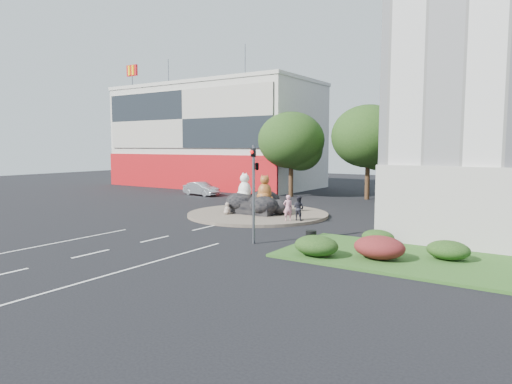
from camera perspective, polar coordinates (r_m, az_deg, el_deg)
ground at (r=25.00m, az=-12.52°, el=-5.79°), size 120.00×120.00×0.00m
roundabout_island at (r=32.61m, az=0.23°, el=-2.79°), size 10.00×10.00×0.20m
rock_plinth at (r=32.53m, az=0.23°, el=-1.83°), size 3.20×2.60×0.90m
shophouse_block at (r=57.35m, az=-5.03°, el=6.97°), size 25.20×12.30×17.40m
grass_verge at (r=21.32m, az=17.26°, el=-7.75°), size 10.00×6.00×0.12m
tree_left at (r=44.62m, az=4.54°, el=6.13°), size 6.46×6.46×8.27m
tree_mid at (r=43.56m, az=13.97°, el=6.39°), size 6.84×6.84×8.76m
tree_right at (r=38.02m, az=20.47°, el=4.92°), size 5.70×5.70×7.30m
hedge_near_green at (r=20.43m, az=7.55°, el=-6.66°), size 2.00×1.60×0.90m
hedge_red at (r=20.41m, az=15.16°, el=-6.69°), size 2.20×1.76×0.99m
hedge_mid_green at (r=21.25m, az=22.90°, el=-6.70°), size 1.80×1.44×0.81m
hedge_back_green at (r=23.35m, az=14.99°, el=-5.46°), size 1.60×1.28×0.72m
traffic_light at (r=22.80m, az=-0.10°, el=2.43°), size 0.44×1.24×5.00m
street_lamp at (r=25.44m, az=22.52°, el=4.44°), size 2.34×0.22×8.06m
cat_white at (r=32.92m, az=-1.42°, el=0.77°), size 1.43×1.33×1.97m
cat_tabby at (r=32.14m, az=1.10°, el=0.57°), size 1.47×1.41×1.88m
kitten_calico at (r=32.00m, az=-3.61°, el=-2.01°), size 0.58×0.53×0.86m
kitten_white at (r=31.49m, az=1.85°, el=-2.19°), size 0.62×0.61×0.79m
pedestrian_pink at (r=29.20m, az=4.00°, el=-1.97°), size 0.71×0.70×1.65m
pedestrian_dark at (r=29.34m, az=5.35°, el=-2.03°), size 0.82×0.67×1.56m
parked_car at (r=46.14m, az=-6.85°, el=0.40°), size 4.22×1.90×1.35m
litter_bin at (r=22.37m, az=6.89°, el=-5.75°), size 0.55×0.55×0.75m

